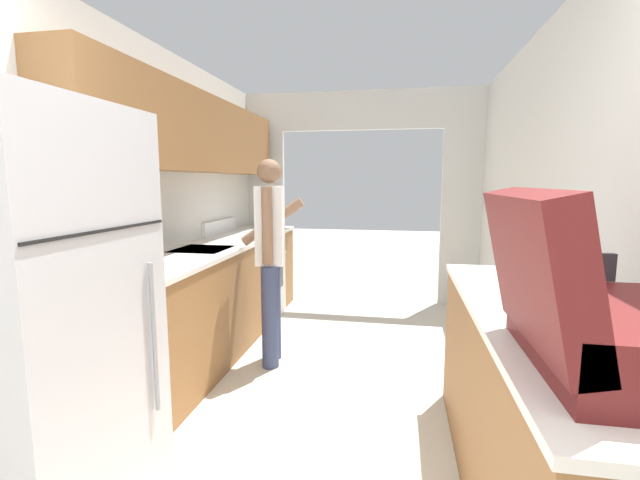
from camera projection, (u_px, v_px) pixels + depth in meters
wall_left at (137, 178)px, 3.00m from camera, size 0.38×6.80×2.50m
wall_right at (595, 223)px, 2.11m from camera, size 0.06×6.80×2.50m
wall_far_with_doorway at (360, 180)px, 5.10m from camera, size 3.19×0.06×2.50m
counter_left at (205, 303)px, 3.53m from camera, size 0.62×3.14×0.91m
counter_right at (542, 415)px, 1.84m from camera, size 0.62×2.02×0.91m
refrigerator at (31, 321)px, 1.77m from camera, size 0.78×0.81×1.76m
range_oven at (247, 276)px, 4.48m from camera, size 0.66×0.77×1.05m
person at (271, 257)px, 3.35m from camera, size 0.52×0.41×1.62m
suitcase at (588, 312)px, 1.24m from camera, size 0.55×0.68×0.52m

